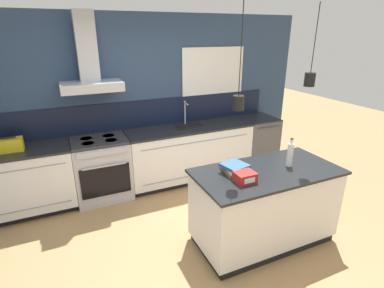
# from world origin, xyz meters

# --- Properties ---
(ground_plane) EXTENTS (16.00, 16.00, 0.00)m
(ground_plane) POSITION_xyz_m (0.00, 0.00, 0.00)
(ground_plane) COLOR #A87F51
(ground_plane) RESTS_ON ground
(wall_back) EXTENTS (5.60, 2.23, 2.60)m
(wall_back) POSITION_xyz_m (-0.04, 2.00, 1.35)
(wall_back) COLOR navy
(wall_back) RESTS_ON ground_plane
(counter_run_left) EXTENTS (1.26, 0.64, 0.91)m
(counter_run_left) POSITION_xyz_m (-1.74, 1.69, 0.46)
(counter_run_left) COLOR black
(counter_run_left) RESTS_ON ground_plane
(counter_run_sink) EXTENTS (2.05, 0.64, 1.29)m
(counter_run_sink) POSITION_xyz_m (0.68, 1.69, 0.46)
(counter_run_sink) COLOR black
(counter_run_sink) RESTS_ON ground_plane
(oven_range) EXTENTS (0.78, 0.66, 0.91)m
(oven_range) POSITION_xyz_m (-0.73, 1.69, 0.46)
(oven_range) COLOR #B5B5BA
(oven_range) RESTS_ON ground_plane
(dishwasher) EXTENTS (0.60, 0.65, 0.91)m
(dishwasher) POSITION_xyz_m (2.00, 1.69, 0.46)
(dishwasher) COLOR #4C4C51
(dishwasher) RESTS_ON ground_plane
(kitchen_island) EXTENTS (1.62, 0.82, 0.91)m
(kitchen_island) POSITION_xyz_m (0.81, -0.12, 0.46)
(kitchen_island) COLOR black
(kitchen_island) RESTS_ON ground_plane
(bottle_on_island) EXTENTS (0.07, 0.07, 0.33)m
(bottle_on_island) POSITION_xyz_m (1.10, -0.12, 1.05)
(bottle_on_island) COLOR silver
(bottle_on_island) RESTS_ON kitchen_island
(book_stack) EXTENTS (0.29, 0.34, 0.10)m
(book_stack) POSITION_xyz_m (0.45, -0.02, 0.96)
(book_stack) COLOR olive
(book_stack) RESTS_ON kitchen_island
(red_supply_box) EXTENTS (0.20, 0.17, 0.10)m
(red_supply_box) POSITION_xyz_m (0.43, -0.24, 0.96)
(red_supply_box) COLOR red
(red_supply_box) RESTS_ON kitchen_island
(yellow_toolbox) EXTENTS (0.34, 0.18, 0.19)m
(yellow_toolbox) POSITION_xyz_m (-1.82, 1.69, 0.99)
(yellow_toolbox) COLOR gold
(yellow_toolbox) RESTS_ON counter_run_left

